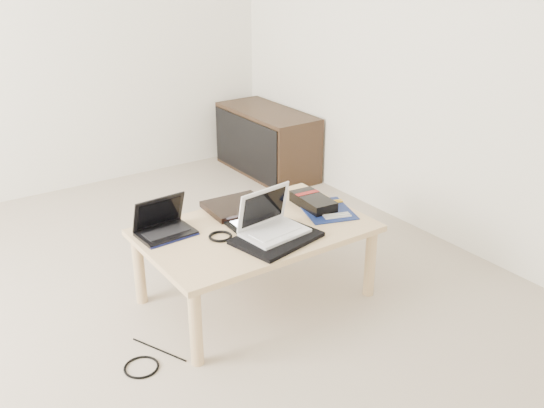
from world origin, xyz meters
TOP-DOWN VIEW (x-y plane):
  - ground at (0.00, 0.00)m, footprint 4.00×4.00m
  - coffee_table at (0.69, -0.06)m, footprint 1.10×0.70m
  - media_cabinet at (1.77, 1.45)m, footprint 0.41×0.90m
  - book at (0.73, 0.18)m, footprint 0.33×0.28m
  - netbook at (0.29, 0.13)m, footprint 0.27×0.20m
  - tablet at (0.71, -0.04)m, footprint 0.27×0.21m
  - remote at (0.78, 0.02)m, footprint 0.09×0.22m
  - neoprene_sleeve at (0.70, -0.23)m, footprint 0.43×0.35m
  - white_laptop at (0.70, -0.18)m, footprint 0.32×0.24m
  - motherboard at (1.11, -0.11)m, footprint 0.32×0.36m
  - gpu_box at (1.08, -0.02)m, footprint 0.16×0.28m
  - cable_coil at (0.49, -0.06)m, footprint 0.13×0.13m
  - floor_cable_coil at (-0.03, -0.26)m, footprint 0.15×0.15m
  - floor_cable_trail at (0.09, -0.19)m, footprint 0.13×0.29m

SIDE VIEW (x-z plane):
  - ground at x=0.00m, z-range 0.00..0.00m
  - floor_cable_trail at x=0.09m, z-range 0.00..0.01m
  - floor_cable_coil at x=-0.03m, z-range 0.00..0.01m
  - media_cabinet at x=1.77m, z-range 0.00..0.50m
  - coffee_table at x=0.69m, z-range 0.15..0.55m
  - motherboard at x=1.11m, z-range 0.40..0.41m
  - cable_coil at x=0.49m, z-range 0.40..0.41m
  - tablet at x=0.71m, z-range 0.40..0.41m
  - remote at x=0.78m, z-range 0.40..0.42m
  - neoprene_sleeve at x=0.70m, z-range 0.40..0.42m
  - book at x=0.73m, z-range 0.40..0.43m
  - gpu_box at x=1.08m, z-range 0.40..0.46m
  - netbook at x=0.29m, z-range 0.35..0.53m
  - white_laptop at x=0.70m, z-range 0.36..0.57m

